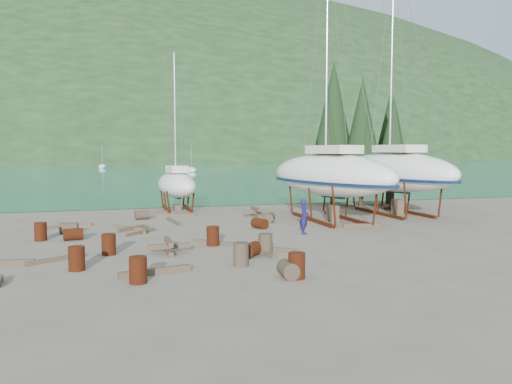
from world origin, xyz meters
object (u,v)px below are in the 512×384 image
object	(u,v)px
large_sailboat_near	(329,174)
worker	(304,217)
small_sailboat_shore	(176,184)
large_sailboat_far	(394,171)

from	to	relation	value
large_sailboat_near	worker	distance (m)	5.89
small_sailboat_shore	worker	bearing A→B (deg)	-75.65
large_sailboat_near	small_sailboat_shore	bearing A→B (deg)	121.99
large_sailboat_near	worker	xyz separation A→B (m)	(-3.42, -4.38, -1.96)
large_sailboat_far	small_sailboat_shore	xyz separation A→B (m)	(-13.95, 6.64, -1.04)
large_sailboat_far	large_sailboat_near	bearing A→B (deg)	-170.90
small_sailboat_shore	large_sailboat_far	bearing A→B (deg)	-32.19
large_sailboat_far	small_sailboat_shore	world-z (taller)	large_sailboat_far
large_sailboat_near	small_sailboat_shore	xyz separation A→B (m)	(-8.34, 8.39, -0.99)
worker	large_sailboat_near	bearing A→B (deg)	-8.54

